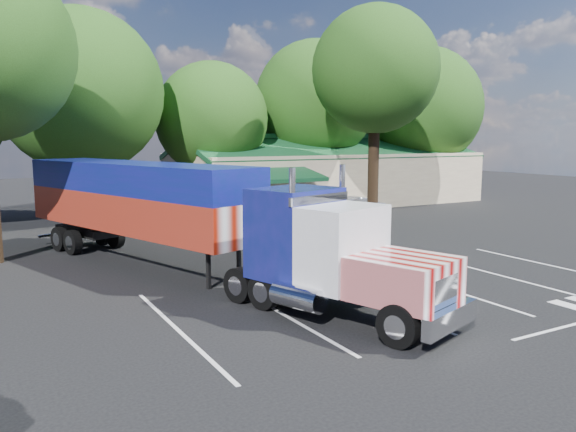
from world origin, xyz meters
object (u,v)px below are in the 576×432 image
woman (380,240)px  silver_sedan (360,206)px  semi_truck (176,209)px  bicycle (250,226)px

woman → silver_sedan: size_ratio=0.40×
semi_truck → woman: semi_truck is taller
semi_truck → bicycle: size_ratio=10.76×
silver_sedan → bicycle: bearing=113.5°
semi_truck → silver_sedan: (16.30, 9.99, -1.88)m
bicycle → woman: bearing=-81.3°
silver_sedan → semi_truck: bearing=124.6°
bicycle → semi_truck: bearing=-145.0°
semi_truck → silver_sedan: semi_truck is taller
semi_truck → bicycle: 8.92m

